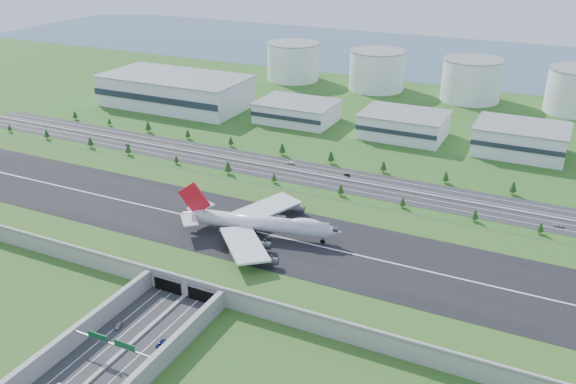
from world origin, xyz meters
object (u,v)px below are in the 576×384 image
at_px(boeing_747, 260,223).
at_px(car_5, 347,175).
at_px(car_4, 128,145).
at_px(fuel_tank_a, 293,62).
at_px(car_0, 118,325).
at_px(car_2, 162,343).
at_px(car_6, 559,225).
at_px(car_7, 290,163).

xyz_separation_m(boeing_747, car_5, (4.58, 104.37, -14.08)).
height_order(car_4, car_5, car_5).
bearing_deg(fuel_tank_a, car_0, -74.38).
xyz_separation_m(car_0, car_2, (21.80, -1.69, -0.07)).
distance_m(car_5, car_6, 123.03).
distance_m(car_2, car_6, 208.87).
distance_m(boeing_747, car_2, 79.29).
distance_m(fuel_tank_a, car_7, 226.43).
bearing_deg(car_4, car_5, -63.44).
bearing_deg(car_7, car_0, 2.74).
distance_m(fuel_tank_a, car_2, 412.25).
relative_size(boeing_747, car_6, 15.56).
height_order(car_4, car_6, car_6).
bearing_deg(car_5, car_6, 106.32).
bearing_deg(car_2, car_5, -95.76).
distance_m(boeing_747, car_4, 177.38).
bearing_deg(boeing_747, car_6, 22.98).
bearing_deg(car_7, car_4, -82.95).
bearing_deg(car_2, car_7, -83.31).
bearing_deg(fuel_tank_a, car_7, -65.31).
bearing_deg(car_5, car_0, 15.60).
bearing_deg(car_0, car_4, 116.16).
bearing_deg(fuel_tank_a, car_5, -57.04).
relative_size(car_0, car_2, 0.89).
height_order(car_5, car_6, car_5).
xyz_separation_m(car_5, car_7, (-40.70, 3.09, 0.13)).
height_order(car_0, car_2, car_0).
bearing_deg(car_4, car_7, -60.07).
relative_size(car_0, car_4, 1.20).
relative_size(car_2, car_4, 1.35).
height_order(car_5, car_7, car_7).
distance_m(car_6, car_7, 163.80).
xyz_separation_m(car_2, car_5, (4.46, 182.41, -0.05)).
distance_m(car_2, car_7, 189.01).
relative_size(car_0, car_5, 1.12).
relative_size(fuel_tank_a, car_5, 11.54).
xyz_separation_m(fuel_tank_a, car_0, (108.77, -388.99, -16.55)).
xyz_separation_m(car_0, car_5, (26.26, 180.72, -0.12)).
bearing_deg(car_4, car_0, -120.59).
distance_m(car_4, car_7, 117.80).
bearing_deg(car_6, car_7, 82.48).
height_order(boeing_747, car_5, boeing_747).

